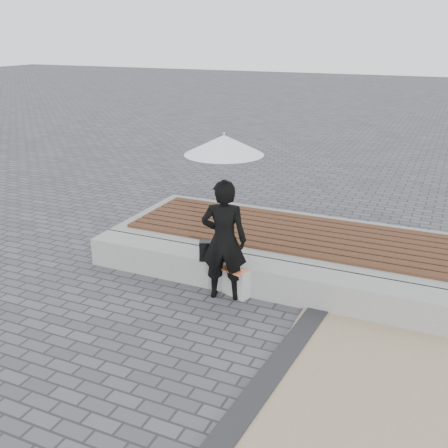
{
  "coord_description": "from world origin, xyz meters",
  "views": [
    {
      "loc": [
        2.15,
        -4.22,
        3.22
      ],
      "look_at": [
        -0.33,
        1.27,
        1.0
      ],
      "focal_mm": 41.96,
      "sensor_mm": 36.0,
      "label": 1
    }
  ],
  "objects_px": {
    "seating_ledge": "(257,277)",
    "handbag": "(214,251)",
    "parasol": "(224,145)",
    "canvas_tote": "(236,282)",
    "woman": "(224,240)"
  },
  "relations": [
    {
      "from": "parasol",
      "to": "handbag",
      "type": "height_order",
      "value": "parasol"
    },
    {
      "from": "handbag",
      "to": "woman",
      "type": "bearing_deg",
      "value": -61.02
    },
    {
      "from": "seating_ledge",
      "to": "handbag",
      "type": "bearing_deg",
      "value": -164.96
    },
    {
      "from": "canvas_tote",
      "to": "woman",
      "type": "bearing_deg",
      "value": -121.57
    },
    {
      "from": "woman",
      "to": "canvas_tote",
      "type": "xyz_separation_m",
      "value": [
        0.13,
        0.1,
        -0.59
      ]
    },
    {
      "from": "seating_ledge",
      "to": "handbag",
      "type": "height_order",
      "value": "handbag"
    },
    {
      "from": "woman",
      "to": "handbag",
      "type": "relative_size",
      "value": 4.18
    },
    {
      "from": "seating_ledge",
      "to": "canvas_tote",
      "type": "bearing_deg",
      "value": -131.31
    },
    {
      "from": "woman",
      "to": "parasol",
      "type": "relative_size",
      "value": 1.31
    },
    {
      "from": "seating_ledge",
      "to": "handbag",
      "type": "distance_m",
      "value": 0.67
    },
    {
      "from": "seating_ledge",
      "to": "handbag",
      "type": "relative_size",
      "value": 13.35
    },
    {
      "from": "handbag",
      "to": "canvas_tote",
      "type": "distance_m",
      "value": 0.5
    },
    {
      "from": "seating_ledge",
      "to": "canvas_tote",
      "type": "relative_size",
      "value": 13.13
    },
    {
      "from": "seating_ledge",
      "to": "canvas_tote",
      "type": "xyz_separation_m",
      "value": [
        -0.2,
        -0.23,
        -0.01
      ]
    },
    {
      "from": "parasol",
      "to": "canvas_tote",
      "type": "height_order",
      "value": "parasol"
    }
  ]
}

